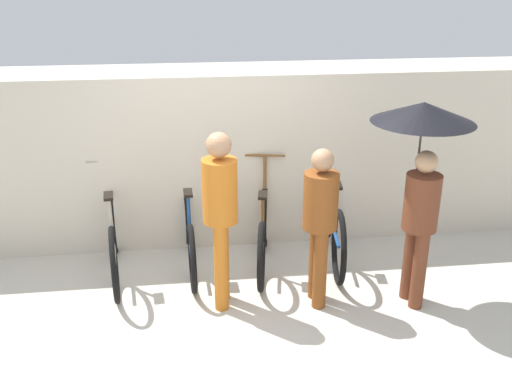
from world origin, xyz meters
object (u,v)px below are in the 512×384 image
at_px(parked_bicycle_2, 263,234).
at_px(pedestrian_center, 320,217).
at_px(pedestrian_trailing, 422,153).
at_px(parked_bicycle_1, 189,233).
at_px(pedestrian_leading, 220,208).
at_px(parked_bicycle_0, 113,239).
at_px(parked_bicycle_3, 333,223).

xyz_separation_m(parked_bicycle_2, pedestrian_center, (0.41, -0.79, 0.53)).
bearing_deg(pedestrian_trailing, parked_bicycle_1, 148.68).
bearing_deg(parked_bicycle_2, pedestrian_leading, 155.19).
distance_m(parked_bicycle_0, parked_bicycle_1, 0.79).
distance_m(parked_bicycle_1, pedestrian_trailing, 2.55).
relative_size(parked_bicycle_1, pedestrian_trailing, 0.92).
bearing_deg(pedestrian_trailing, parked_bicycle_0, 156.66).
bearing_deg(pedestrian_center, parked_bicycle_0, 158.08).
height_order(parked_bicycle_2, parked_bicycle_3, parked_bicycle_2).
distance_m(parked_bicycle_0, pedestrian_leading, 1.43).
distance_m(parked_bicycle_1, parked_bicycle_3, 1.57).
bearing_deg(pedestrian_center, pedestrian_leading, 175.02).
bearing_deg(parked_bicycle_2, pedestrian_center, -142.30).
xyz_separation_m(parked_bicycle_2, pedestrian_trailing, (1.31, -0.82, 1.12)).
bearing_deg(pedestrian_trailing, parked_bicycle_2, 140.79).
relative_size(parked_bicycle_0, pedestrian_leading, 1.04).
relative_size(parked_bicycle_0, parked_bicycle_3, 0.97).
bearing_deg(parked_bicycle_1, parked_bicycle_2, -100.79).
bearing_deg(parked_bicycle_2, parked_bicycle_3, -72.97).
relative_size(parked_bicycle_2, pedestrian_trailing, 0.85).
bearing_deg(parked_bicycle_1, pedestrian_leading, -162.66).
xyz_separation_m(pedestrian_center, pedestrian_trailing, (0.89, -0.03, 0.59)).
relative_size(parked_bicycle_1, parked_bicycle_3, 0.96).
bearing_deg(parked_bicycle_1, parked_bicycle_0, 95.45).
bearing_deg(pedestrian_trailing, pedestrian_leading, 169.27).
bearing_deg(pedestrian_center, parked_bicycle_3, 67.60).
height_order(parked_bicycle_3, pedestrian_center, pedestrian_center).
xyz_separation_m(parked_bicycle_0, parked_bicycle_3, (2.35, 0.08, 0.01)).
relative_size(pedestrian_center, pedestrian_trailing, 0.80).
height_order(parked_bicycle_0, parked_bicycle_3, parked_bicycle_0).
xyz_separation_m(parked_bicycle_0, pedestrian_center, (1.98, -0.80, 0.50)).
bearing_deg(pedestrian_leading, pedestrian_trailing, 4.16).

